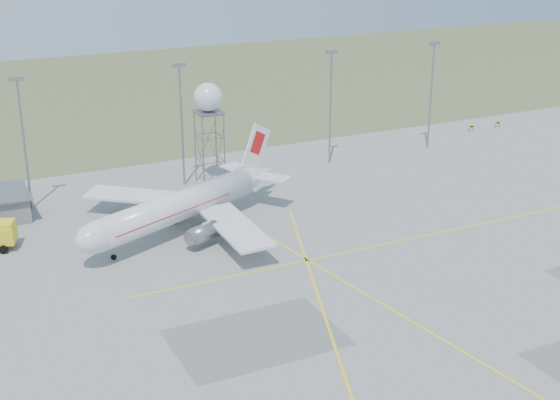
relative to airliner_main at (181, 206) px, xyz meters
name	(u,v)px	position (x,y,z in m)	size (l,w,h in m)	color
ground	(495,361)	(17.32, -46.64, -3.93)	(400.00, 400.00, 0.00)	#9D9E99
grass_strip	(123,93)	(17.32, 93.36, -3.92)	(400.00, 120.00, 0.03)	#4E6135
mast_a	(23,133)	(-17.68, 19.36, 8.14)	(2.20, 0.50, 20.50)	gray
mast_b	(181,115)	(7.32, 19.36, 8.14)	(2.20, 0.50, 20.50)	gray
mast_c	(331,98)	(35.32, 19.36, 8.14)	(2.20, 0.50, 20.50)	gray
mast_d	(432,86)	(57.32, 19.36, 8.14)	(2.20, 0.50, 20.50)	gray
taxi_sign_near	(471,127)	(72.92, 25.35, -3.04)	(1.60, 0.17, 1.20)	black
taxi_sign_far	(498,123)	(79.92, 25.35, -3.04)	(1.60, 0.17, 1.20)	black
airliner_main	(181,206)	(0.00, 0.00, 0.00)	(35.86, 33.42, 12.83)	silver
radar_tower	(209,128)	(11.70, 18.41, 5.68)	(4.73, 4.73, 17.13)	gray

